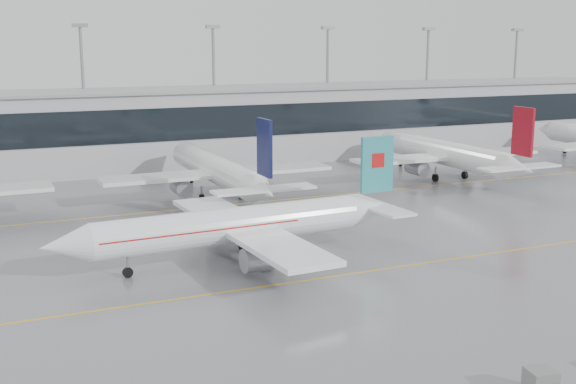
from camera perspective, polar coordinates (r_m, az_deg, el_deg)
name	(u,v)px	position (r m, az deg, el deg)	size (l,w,h in m)	color
ground	(345,275)	(62.42, 4.53, -6.53)	(320.00, 320.00, 0.00)	slate
taxi_line_main	(345,275)	(62.42, 4.53, -6.53)	(120.00, 0.25, 0.01)	gold
taxi_line_north	(228,205)	(88.97, -4.74, -1.02)	(120.00, 0.25, 0.01)	gold
terminal	(161,129)	(118.28, -9.97, 4.93)	(180.00, 15.00, 12.00)	#A9A9AD
terminal_glass	(174,124)	(110.85, -9.03, 5.30)	(180.00, 0.20, 5.00)	black
terminal_roof	(160,90)	(117.74, -10.08, 7.93)	(182.00, 16.00, 0.40)	gray
light_masts	(151,81)	(123.49, -10.79, 8.60)	(156.40, 1.00, 22.60)	gray
air_canada_jet	(244,225)	(65.34, -3.53, -2.64)	(34.52, 27.08, 10.62)	white
parked_jet_c	(218,171)	(91.67, -5.54, 1.70)	(29.64, 36.96, 11.72)	white
parked_jet_d	(446,154)	(107.85, 12.39, 2.97)	(29.64, 36.96, 11.72)	white
gse_unit	(540,382)	(44.19, 19.32, -14.01)	(1.55, 1.44, 1.55)	slate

